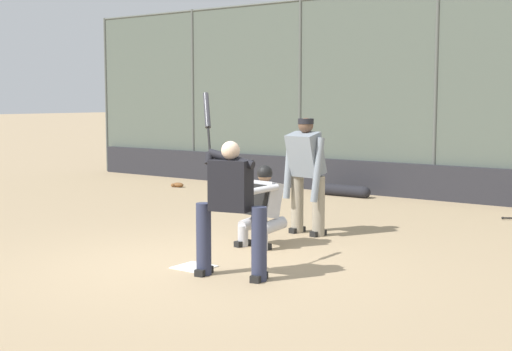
{
  "coord_description": "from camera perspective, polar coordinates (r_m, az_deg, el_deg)",
  "views": [
    {
      "loc": [
        -5.63,
        6.38,
        2.03
      ],
      "look_at": [
        -0.2,
        -1.0,
        1.05
      ],
      "focal_mm": 50.0,
      "sensor_mm": 36.0,
      "label": 1
    }
  ],
  "objects": [
    {
      "name": "equipment_bag_dugout_side",
      "position": [
        15.1,
        6.93,
        -1.19
      ],
      "size": [
        1.29,
        0.24,
        0.24
      ],
      "color": "black",
      "rests_on": "ground_plane"
    },
    {
      "name": "backstop_fence",
      "position": [
        14.87,
        14.2,
        6.71
      ],
      "size": [
        19.55,
        0.08,
        4.28
      ],
      "color": "#515651",
      "rests_on": "ground_plane"
    },
    {
      "name": "umpire_home",
      "position": [
        10.67,
        4.03,
        0.27
      ],
      "size": [
        0.71,
        0.48,
        1.76
      ],
      "rotation": [
        0.0,
        0.0,
        -0.12
      ],
      "color": "gray",
      "rests_on": "ground_plane"
    },
    {
      "name": "catcher_behind_plate",
      "position": [
        9.8,
        0.38,
        -2.36
      ],
      "size": [
        0.62,
        0.76,
        1.13
      ],
      "rotation": [
        0.0,
        0.0,
        -0.17
      ],
      "color": "#B7B7BC",
      "rests_on": "ground_plane"
    },
    {
      "name": "padding_wall",
      "position": [
        14.88,
        13.86,
        -0.53
      ],
      "size": [
        19.08,
        0.18,
        0.71
      ],
      "primitive_type": "cube",
      "color": "#28282D",
      "rests_on": "ground_plane"
    },
    {
      "name": "bleachers_beyond",
      "position": [
        18.04,
        11.14,
        1.08
      ],
      "size": [
        13.63,
        2.5,
        1.48
      ],
      "color": "slate",
      "rests_on": "ground_plane"
    },
    {
      "name": "fielding_glove_on_dirt",
      "position": [
        16.64,
        -6.29,
        -0.75
      ],
      "size": [
        0.29,
        0.22,
        0.11
      ],
      "color": "brown",
      "rests_on": "ground_plane"
    },
    {
      "name": "batter_at_plate",
      "position": [
        8.08,
        -2.08,
        -2.28
      ],
      "size": [
        1.07,
        0.55,
        2.12
      ],
      "rotation": [
        0.0,
        0.0,
        0.22
      ],
      "color": "#2D334C",
      "rests_on": "ground_plane"
    },
    {
      "name": "home_plate_marker",
      "position": [
        8.75,
        -4.99,
        -7.3
      ],
      "size": [
        0.43,
        0.43,
        0.01
      ],
      "primitive_type": "cube",
      "color": "white",
      "rests_on": "ground_plane"
    },
    {
      "name": "ground_plane",
      "position": [
        8.75,
        -4.99,
        -7.34
      ],
      "size": [
        160.0,
        160.0,
        0.0
      ],
      "primitive_type": "plane",
      "color": "tan"
    }
  ]
}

